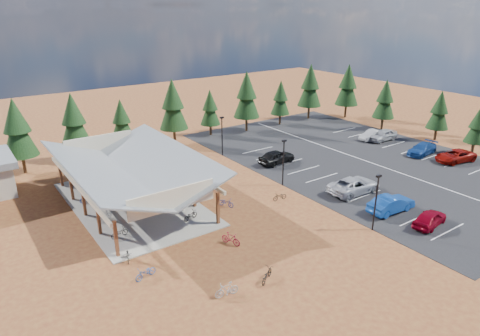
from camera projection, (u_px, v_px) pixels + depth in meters
ground at (257, 203)px, 42.11m from camera, size 140.00×140.00×0.00m
asphalt_lot at (358, 158)px, 54.32m from camera, size 27.00×44.00×0.04m
concrete_pad at (133, 203)px, 42.07m from camera, size 10.60×18.60×0.10m
bike_pavilion at (130, 167)px, 40.72m from camera, size 11.65×19.40×4.97m
lamp_post_0 at (376, 199)px, 36.09m from camera, size 0.50×0.25×5.14m
lamp_post_1 at (283, 159)px, 45.25m from camera, size 0.50×0.25×5.14m
lamp_post_2 at (222, 133)px, 54.42m from camera, size 0.50×0.25×5.14m
trash_bin_0 at (200, 195)px, 42.89m from camera, size 0.60×0.60×0.90m
trash_bin_1 at (210, 188)px, 44.42m from camera, size 0.60×0.60×0.90m
pine_1 at (17, 128)px, 47.82m from camera, size 3.80×3.80×8.84m
pine_2 at (74, 120)px, 51.63m from camera, size 3.69×3.69×8.61m
pine_3 at (121, 120)px, 55.56m from camera, size 3.02×3.02×7.04m
pine_4 at (173, 105)px, 58.21m from camera, size 3.92×3.92×9.12m
pine_5 at (210, 108)px, 62.66m from camera, size 2.95×2.95×6.87m
pine_6 at (247, 95)px, 64.21m from camera, size 3.96×3.96×9.22m
pine_7 at (281, 98)px, 68.38m from camera, size 3.06×3.06×7.13m
pine_8 at (310, 86)px, 71.44m from camera, size 3.97×3.97×9.26m
pine_10 at (477, 126)px, 54.98m from camera, size 2.64×2.64×6.16m
pine_11 at (439, 110)px, 60.33m from camera, size 3.07×3.07×7.15m
pine_12 at (385, 99)px, 65.47m from camera, size 3.35×3.35×7.80m
pine_13 at (348, 85)px, 72.41m from camera, size 3.91×3.91×9.11m
bike_0 at (119, 233)px, 35.68m from camera, size 1.62×0.80×0.81m
bike_1 at (104, 215)px, 38.49m from camera, size 1.53×0.62×0.90m
bike_2 at (88, 198)px, 42.02m from camera, size 1.56×0.64×0.80m
bike_3 at (93, 178)px, 46.70m from camera, size 1.72×0.79×1.00m
bike_4 at (190, 215)px, 38.57m from camera, size 1.73×1.04×0.86m
bike_5 at (152, 197)px, 42.15m from camera, size 1.59×0.50×0.95m
bike_6 at (151, 179)px, 46.47m from camera, size 1.85×1.04×0.92m
bike_7 at (145, 175)px, 47.64m from camera, size 1.58×0.49×0.94m
bike_8 at (128, 256)px, 32.58m from camera, size 1.05×1.71×0.85m
bike_10 at (146, 273)px, 30.43m from camera, size 1.83×0.99×0.91m
bike_11 at (231, 239)px, 34.71m from camera, size 1.13×1.84×1.07m
bike_12 at (267, 275)px, 30.16m from camera, size 1.85×1.45×0.94m
bike_13 at (227, 290)px, 28.53m from camera, size 1.79×0.74×1.04m
bike_14 at (226, 202)px, 41.30m from camera, size 1.22×1.76×0.88m
bike_15 at (211, 173)px, 48.43m from camera, size 1.27×1.56×0.95m
bike_16 at (280, 196)px, 42.68m from camera, size 1.59×0.69×0.81m
car_0 at (430, 218)px, 37.55m from camera, size 4.36×2.30×1.42m
car_1 at (391, 204)px, 40.04m from camera, size 5.02×1.99×1.63m
car_2 at (354, 185)px, 44.12m from camera, size 6.00×2.90×1.65m
car_4 at (277, 157)px, 52.36m from camera, size 5.04×2.35×1.67m
car_6 at (455, 156)px, 52.93m from camera, size 5.67×3.41×1.47m
car_7 at (422, 149)px, 55.52m from camera, size 5.20×2.57×1.45m
car_8 at (383, 135)px, 61.15m from camera, size 4.79×1.95×1.63m
car_9 at (372, 135)px, 61.60m from camera, size 4.27×1.56×1.40m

